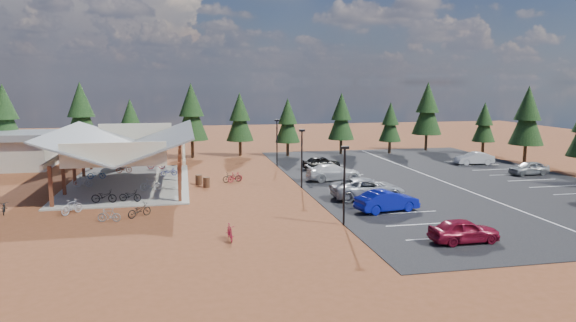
{
  "coord_description": "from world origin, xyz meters",
  "views": [
    {
      "loc": [
        -4.98,
        -40.79,
        9.13
      ],
      "look_at": [
        3.94,
        2.78,
        2.3
      ],
      "focal_mm": 32.0,
      "sensor_mm": 36.0,
      "label": 1
    }
  ],
  "objects": [
    {
      "name": "bike_3",
      "position": [
        -10.97,
        12.39,
        0.57
      ],
      "size": [
        1.59,
        0.63,
        0.93
      ],
      "primitive_type": "imported",
      "rotation": [
        0.0,
        0.0,
        1.7
      ],
      "color": "maroon",
      "rests_on": "concrete_pad"
    },
    {
      "name": "pine_1",
      "position": [
        -16.57,
        22.45,
        5.65
      ],
      "size": [
        3.97,
        3.97,
        9.24
      ],
      "color": "#382314",
      "rests_on": "ground"
    },
    {
      "name": "trash_bin_0",
      "position": [
        -3.76,
        5.28,
        0.45
      ],
      "size": [
        0.6,
        0.6,
        0.9
      ],
      "primitive_type": "cylinder",
      "color": "#492B1A",
      "rests_on": "ground"
    },
    {
      "name": "bike_4",
      "position": [
        -9.13,
        -0.8,
        0.56
      ],
      "size": [
        1.84,
        1.12,
        0.92
      ],
      "primitive_type": "imported",
      "rotation": [
        0.0,
        0.0,
        1.25
      ],
      "color": "black",
      "rests_on": "concrete_pad"
    },
    {
      "name": "ground",
      "position": [
        0.0,
        0.0,
        0.0
      ],
      "size": [
        140.0,
        140.0,
        0.0
      ],
      "primitive_type": "plane",
      "color": "brown",
      "rests_on": "ground"
    },
    {
      "name": "bike_9",
      "position": [
        -12.78,
        -3.58,
        0.54
      ],
      "size": [
        1.52,
        1.71,
        1.07
      ],
      "primitive_type": "imported",
      "rotation": [
        0.0,
        0.0,
        2.46
      ],
      "color": "#A0A1A9",
      "rests_on": "ground"
    },
    {
      "name": "bike_12",
      "position": [
        -8.1,
        -5.31,
        0.48
      ],
      "size": [
        1.81,
        1.64,
        0.96
      ],
      "primitive_type": "imported",
      "rotation": [
        0.0,
        0.0,
        2.25
      ],
      "color": "black",
      "rests_on": "ground"
    },
    {
      "name": "bike_15",
      "position": [
        -0.43,
        5.87,
        0.47
      ],
      "size": [
        1.6,
        1.1,
        0.94
      ],
      "primitive_type": "imported",
      "rotation": [
        0.0,
        0.0,
        2.04
      ],
      "color": "maroon",
      "rests_on": "ground"
    },
    {
      "name": "pine_0",
      "position": [
        -24.48,
        21.51,
        5.52
      ],
      "size": [
        3.88,
        3.88,
        9.04
      ],
      "color": "#382314",
      "rests_on": "ground"
    },
    {
      "name": "bike_13",
      "position": [
        -9.96,
        -6.21,
        0.46
      ],
      "size": [
        1.58,
        0.68,
        0.92
      ],
      "primitive_type": "imported",
      "rotation": [
        0.0,
        0.0,
        4.55
      ],
      "color": "gray",
      "rests_on": "ground"
    },
    {
      "name": "car_0",
      "position": [
        10.61,
        -14.96,
        0.73
      ],
      "size": [
        4.06,
        1.67,
        1.38
      ],
      "primitive_type": "imported",
      "rotation": [
        0.0,
        0.0,
        1.58
      ],
      "color": "maroon",
      "rests_on": "asphalt_lot"
    },
    {
      "name": "car_3",
      "position": [
        8.68,
        4.67,
        0.8
      ],
      "size": [
        5.3,
        2.3,
        1.52
      ],
      "primitive_type": "imported",
      "rotation": [
        0.0,
        0.0,
        1.6
      ],
      "color": "silver",
      "rests_on": "asphalt_lot"
    },
    {
      "name": "car_2",
      "position": [
        9.13,
        -3.23,
        0.85
      ],
      "size": [
        5.85,
        2.7,
        1.63
      ],
      "primitive_type": "imported",
      "rotation": [
        0.0,
        0.0,
        1.57
      ],
      "color": "#A3A5AA",
      "rests_on": "asphalt_lot"
    },
    {
      "name": "car_4",
      "position": [
        9.22,
        11.02,
        0.73
      ],
      "size": [
        4.3,
        2.37,
        1.39
      ],
      "primitive_type": "imported",
      "rotation": [
        0.0,
        0.0,
        1.76
      ],
      "color": "black",
      "rests_on": "asphalt_lot"
    },
    {
      "name": "bike_5",
      "position": [
        -7.82,
        2.95,
        0.63
      ],
      "size": [
        1.79,
        0.55,
        1.07
      ],
      "primitive_type": "imported",
      "rotation": [
        0.0,
        0.0,
        1.6
      ],
      "color": "gray",
      "rests_on": "concrete_pad"
    },
    {
      "name": "bike_pavilion",
      "position": [
        -10.0,
        7.0,
        3.82
      ],
      "size": [
        11.65,
        19.4,
        4.97
      ],
      "color": "#5B291A",
      "rests_on": "concrete_pad"
    },
    {
      "name": "bike_6",
      "position": [
        -6.5,
        9.85,
        0.51
      ],
      "size": [
        1.64,
        0.88,
        0.82
      ],
      "primitive_type": "imported",
      "rotation": [
        0.0,
        0.0,
        1.8
      ],
      "color": "navy",
      "rests_on": "concrete_pad"
    },
    {
      "name": "trash_bin_1",
      "position": [
        -3.13,
        3.97,
        0.45
      ],
      "size": [
        0.6,
        0.6,
        0.9
      ],
      "primitive_type": "cylinder",
      "color": "#492B1A",
      "rests_on": "ground"
    },
    {
      "name": "bike_0",
      "position": [
        -11.03,
        -0.8,
        0.59
      ],
      "size": [
        1.94,
        0.89,
        0.99
      ],
      "primitive_type": "imported",
      "rotation": [
        0.0,
        0.0,
        1.44
      ],
      "color": "black",
      "rests_on": "concrete_pad"
    },
    {
      "name": "car_9",
      "position": [
        26.76,
        10.52,
        0.73
      ],
      "size": [
        4.29,
        1.8,
        1.38
      ],
      "primitive_type": "imported",
      "rotation": [
        0.0,
        0.0,
        -1.65
      ],
      "color": "white",
      "rests_on": "asphalt_lot"
    },
    {
      "name": "bike_2",
      "position": [
        -13.17,
        9.55,
        0.53
      ],
      "size": [
        1.65,
        0.59,
        0.86
      ],
      "primitive_type": "imported",
      "rotation": [
        0.0,
        0.0,
        1.58
      ],
      "color": "navy",
      "rests_on": "concrete_pad"
    },
    {
      "name": "car_8",
      "position": [
        28.51,
        3.54,
        0.72
      ],
      "size": [
        4.03,
        1.76,
        1.35
      ],
      "primitive_type": "imported",
      "rotation": [
        0.0,
        0.0,
        -1.53
      ],
      "color": "gray",
      "rests_on": "asphalt_lot"
    },
    {
      "name": "pine_8",
      "position": [
        27.1,
        22.9,
        5.62
      ],
      "size": [
        3.95,
        3.95,
        9.2
      ],
      "color": "#382314",
      "rests_on": "ground"
    },
    {
      "name": "lamp_post_2",
      "position": [
        5.0,
        14.0,
        2.98
      ],
      "size": [
        0.5,
        0.25,
        5.14
      ],
      "color": "black",
      "rests_on": "ground"
    },
    {
      "name": "pine_3",
      "position": [
        -3.97,
        22.36,
        5.55
      ],
      "size": [
        3.9,
        3.9,
        9.09
      ],
      "color": "#382314",
      "rests_on": "ground"
    },
    {
      "name": "pine_12",
      "position": [
        33.1,
        10.5,
        5.37
      ],
      "size": [
        3.77,
        3.77,
        8.79
      ],
      "color": "#382314",
      "rests_on": "ground"
    },
    {
      "name": "pine_5",
      "position": [
        7.72,
        21.44,
        4.4
      ],
      "size": [
        3.1,
        3.1,
        7.22
      ],
      "color": "#382314",
      "rests_on": "ground"
    },
    {
      "name": "bike_8",
      "position": [
        -17.47,
        -2.51,
        0.46
      ],
      "size": [
        1.04,
        1.85,
        0.92
      ],
      "primitive_type": "imported",
      "rotation": [
        0.0,
        0.0,
        0.26
      ],
      "color": "black",
      "rests_on": "ground"
    },
    {
      "name": "pine_2",
      "position": [
        -10.99,
        21.36,
        4.43
      ],
      "size": [
        3.12,
        3.12,
        7.26
      ],
      "color": "#382314",
      "rests_on": "ground"
    },
    {
      "name": "pine_6",
      "position": [
        14.82,
        22.0,
        4.8
      ],
      "size": [
        3.37,
        3.37,
        7.86
      ],
      "color": "#382314",
      "rests_on": "ground"
    },
    {
      "name": "bike_1",
      "position": [
        -13.68,
        5.69,
        0.58
      ],
      "size": [
        1.61,
        0.56,
        0.95
      ],
      "primitive_type": "imported",
      "rotation": [
        0.0,
        0.0,
        1.5
      ],
      "color": "#979B9F",
      "rests_on": "concrete_pad"
    },
    {
      "name": "bike_11",
      "position": [
        -2.51,
        -11.77,
        0.48
      ],
      "size": [
        0.58,
        1.63,
        0.96
      ],
      "primitive_type": "imported",
      "rotation": [
        0.0,
        0.0,
        0.08
      ],
      "color": "maroon",
      "rests_on": "ground"
    },
    {
      "name": "outbuilding",
      "position": [
        -24.0,
        18.0,
        2.03
      ],
      "size": [
        11.0,
        7.0,
        3.9
      ],
      "color": "#ADA593",
      "rests_on": "ground"
    },
    {
      "name": "lamp_post_1",
      "position": [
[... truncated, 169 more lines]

